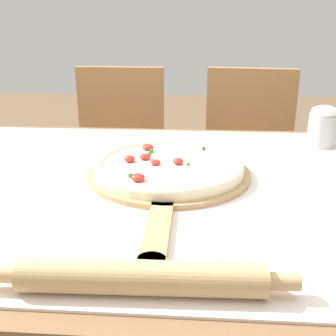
# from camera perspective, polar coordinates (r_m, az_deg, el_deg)

# --- Properties ---
(dining_table) EXTENTS (1.26, 1.00, 0.73)m
(dining_table) POSITION_cam_1_polar(r_m,az_deg,el_deg) (1.03, -1.86, -7.29)
(dining_table) COLOR brown
(dining_table) RESTS_ON ground_plane
(towel_cloth) EXTENTS (1.18, 0.92, 0.00)m
(towel_cloth) POSITION_cam_1_polar(r_m,az_deg,el_deg) (0.99, -1.92, -2.09)
(towel_cloth) COLOR silver
(towel_cloth) RESTS_ON dining_table
(pizza_peel) EXTENTS (0.40, 0.62, 0.01)m
(pizza_peel) POSITION_cam_1_polar(r_m,az_deg,el_deg) (1.01, 0.03, -1.12)
(pizza_peel) COLOR tan
(pizza_peel) RESTS_ON towel_cloth
(pizza) EXTENTS (0.36, 0.36, 0.04)m
(pizza) POSITION_cam_1_polar(r_m,az_deg,el_deg) (1.02, 0.08, 0.32)
(pizza) COLOR beige
(pizza) RESTS_ON pizza_peel
(rolling_pin) EXTENTS (0.44, 0.06, 0.05)m
(rolling_pin) POSITION_cam_1_polar(r_m,az_deg,el_deg) (0.61, -3.63, -14.61)
(rolling_pin) COLOR tan
(rolling_pin) RESTS_ON towel_cloth
(chair_left) EXTENTS (0.40, 0.40, 0.88)m
(chair_left) POSITION_cam_1_polar(r_m,az_deg,el_deg) (1.86, -6.63, 1.62)
(chair_left) COLOR #A37547
(chair_left) RESTS_ON ground_plane
(chair_right) EXTENTS (0.44, 0.44, 0.88)m
(chair_right) POSITION_cam_1_polar(r_m,az_deg,el_deg) (1.84, 10.71, 1.20)
(chair_right) COLOR #A37547
(chair_right) RESTS_ON ground_plane
(flour_cup) EXTENTS (0.08, 0.08, 0.12)m
(flour_cup) POSITION_cam_1_polar(r_m,az_deg,el_deg) (1.32, 20.24, 5.39)
(flour_cup) COLOR #B2B7BC
(flour_cup) RESTS_ON towel_cloth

